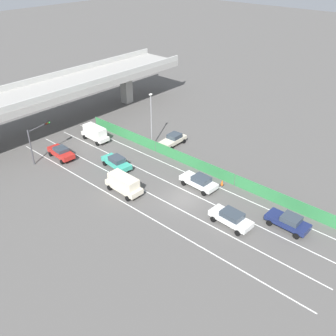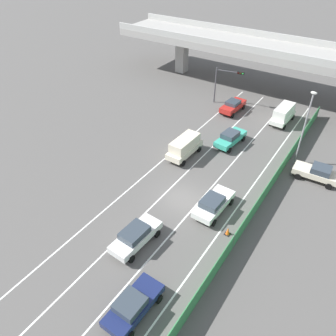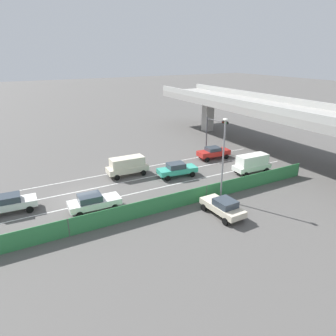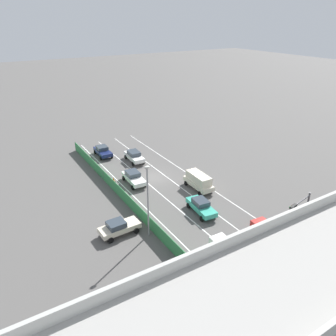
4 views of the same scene
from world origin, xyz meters
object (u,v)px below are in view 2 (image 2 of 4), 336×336
at_px(parked_sedan_cream, 317,172).
at_px(traffic_cone, 228,231).
at_px(car_hatchback_white, 136,236).
at_px(car_van_cream, 185,146).
at_px(car_taxi_teal, 230,138).
at_px(car_sedan_white, 213,204).
at_px(traffic_light, 226,79).
at_px(car_sedan_red, 233,106).
at_px(street_lamp, 306,122).
at_px(car_van_white, 283,114).
at_px(car_sedan_navy, 133,305).

distance_m(parked_sedan_cream, traffic_cone, 12.25).
relative_size(car_hatchback_white, traffic_cone, 6.42).
relative_size(car_van_cream, parked_sedan_cream, 1.10).
distance_m(car_taxi_teal, car_sedan_white, 11.45).
height_order(car_van_cream, traffic_light, traffic_light).
xyz_separation_m(car_sedan_white, car_sedan_red, (-6.71, 18.62, -0.01)).
bearing_deg(parked_sedan_cream, car_van_cream, -164.28).
distance_m(traffic_light, street_lamp, 15.35).
bearing_deg(car_van_cream, car_sedan_red, 90.23).
bearing_deg(car_van_cream, car_taxi_teal, 56.76).
xyz_separation_m(car_taxi_teal, car_sedan_white, (3.47, -10.91, -0.00)).
relative_size(car_sedan_white, street_lamp, 0.59).
height_order(car_hatchback_white, car_van_cream, car_van_cream).
relative_size(car_sedan_white, car_van_white, 1.01).
xyz_separation_m(car_van_cream, car_sedan_white, (6.66, -6.04, -0.34)).
height_order(car_hatchback_white, car_van_white, car_van_white).
bearing_deg(car_hatchback_white, car_van_white, 82.96).
bearing_deg(traffic_light, car_hatchback_white, -78.63).
distance_m(car_hatchback_white, car_sedan_white, 7.55).
bearing_deg(car_hatchback_white, parked_sedan_cream, 59.12).
height_order(car_hatchback_white, car_sedan_navy, car_hatchback_white).
bearing_deg(car_hatchback_white, traffic_cone, 41.32).
bearing_deg(traffic_cone, car_van_white, 96.61).
xyz_separation_m(car_hatchback_white, car_sedan_navy, (3.47, -4.72, -0.04)).
bearing_deg(car_hatchback_white, traffic_light, 101.37).
xyz_separation_m(car_sedan_white, car_van_white, (-0.15, 19.38, 0.37)).
bearing_deg(parked_sedan_cream, car_taxi_teal, 173.29).
bearing_deg(car_sedan_red, car_hatchback_white, -82.53).
xyz_separation_m(car_hatchback_white, street_lamp, (7.25, 18.31, 3.91)).
bearing_deg(car_taxi_teal, street_lamp, 5.04).
bearing_deg(traffic_light, car_van_white, -5.07).
bearing_deg(car_van_white, car_sedan_white, -89.54).
bearing_deg(car_sedan_navy, parked_sedan_cream, 73.23).
bearing_deg(car_sedan_navy, car_taxi_teal, 99.04).
xyz_separation_m(car_van_white, traffic_cone, (2.45, -21.15, -0.92)).
xyz_separation_m(car_sedan_white, traffic_cone, (2.29, -1.76, -0.55)).
xyz_separation_m(car_sedan_navy, traffic_cone, (2.20, 9.71, -0.54)).
bearing_deg(car_sedan_red, car_sedan_white, -70.18).
relative_size(car_sedan_white, parked_sedan_cream, 1.08).
relative_size(car_sedan_white, car_sedan_red, 1.04).
distance_m(car_van_cream, car_van_white, 14.84).
distance_m(car_hatchback_white, car_sedan_navy, 5.86).
bearing_deg(traffic_cone, car_sedan_navy, -102.79).
height_order(car_taxi_teal, parked_sedan_cream, car_taxi_teal).
bearing_deg(car_taxi_teal, car_sedan_red, 112.80).
bearing_deg(parked_sedan_cream, car_hatchback_white, -120.88).
height_order(car_van_white, street_lamp, street_lamp).
xyz_separation_m(car_taxi_teal, traffic_cone, (5.76, -12.67, -0.56)).
height_order(car_van_white, traffic_cone, car_van_white).
xyz_separation_m(car_van_cream, car_sedan_red, (-0.05, 12.58, -0.35)).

